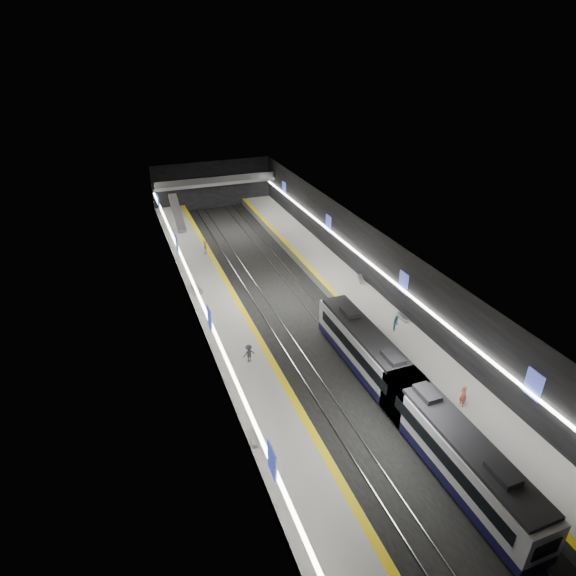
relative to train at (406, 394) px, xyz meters
name	(u,v)px	position (x,y,z in m)	size (l,w,h in m)	color
ground	(284,301)	(-2.50, 20.48, -2.20)	(70.00, 70.00, 0.00)	black
ceiling	(284,235)	(-2.50, 20.48, 5.80)	(20.00, 70.00, 0.04)	beige
wall_left	(192,285)	(-12.50, 20.48, 1.80)	(0.04, 70.00, 8.00)	black
wall_right	(365,256)	(7.50, 20.48, 1.80)	(0.04, 70.00, 8.00)	black
wall_back	(213,185)	(-2.50, 55.48, 1.80)	(20.00, 0.04, 8.00)	black
wall_front	(532,564)	(-2.50, -14.52, 1.80)	(20.00, 0.04, 8.00)	black
platform_left	(219,310)	(-10.00, 20.48, -1.70)	(5.00, 70.00, 1.00)	slate
tile_surface_left	(218,306)	(-10.00, 20.48, -1.19)	(5.00, 70.00, 0.02)	#A6A6A1
tactile_strip_left	(238,302)	(-7.80, 20.48, -1.18)	(0.60, 70.00, 0.02)	yellow
platform_right	(344,287)	(5.00, 20.48, -1.70)	(5.00, 70.00, 1.00)	slate
tile_surface_right	(344,283)	(5.00, 20.48, -1.19)	(5.00, 70.00, 0.02)	#A6A6A1
tactile_strip_right	(327,286)	(2.80, 20.48, -1.18)	(0.60, 70.00, 0.02)	yellow
rails	(284,301)	(-2.50, 20.48, -2.14)	(6.52, 70.00, 0.12)	gray
train	(406,394)	(0.00, 0.00, 0.00)	(2.69, 27.09, 3.60)	#110F38
ad_posters	(281,262)	(-2.50, 21.48, 2.30)	(19.94, 53.50, 2.20)	#4656D4
cove_light_left	(194,286)	(-12.30, 20.48, 1.60)	(0.25, 68.60, 0.12)	white
cove_light_right	(364,258)	(7.30, 20.48, 1.60)	(0.25, 68.60, 0.12)	white
mezzanine_bridge	(215,182)	(-2.50, 53.41, 2.84)	(20.00, 3.00, 1.50)	gray
escalator	(177,213)	(-10.00, 46.48, 0.70)	(1.20, 8.00, 0.60)	#99999E
bench_left_near	(255,438)	(-12.00, 0.76, -0.99)	(0.46, 1.65, 0.40)	#99999E
bench_left_far	(197,289)	(-11.50, 24.57, -0.95)	(0.57, 2.04, 0.50)	#99999E
bench_right_near	(403,318)	(7.00, 11.15, -1.00)	(0.44, 1.58, 0.39)	#99999E
bench_right_far	(361,279)	(7.00, 20.20, -0.97)	(0.52, 1.86, 0.46)	#99999E
passenger_right_a	(463,396)	(4.25, -1.46, -0.28)	(0.67, 0.44, 1.84)	#B45443
passenger_right_b	(396,323)	(5.23, 9.72, -0.42)	(0.75, 0.59, 1.55)	#538FB3
passenger_left_a	(205,247)	(-8.38, 34.48, -0.32)	(1.03, 0.43, 1.75)	beige
passenger_left_b	(249,353)	(-9.71, 9.87, -0.34)	(1.10, 0.63, 1.71)	#3B3A41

